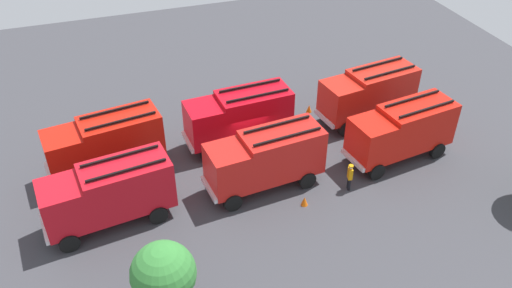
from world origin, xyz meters
name	(u,v)px	position (x,y,z in m)	size (l,w,h in m)	color
ground_plane	(256,161)	(0.00, 0.00, 0.00)	(55.51, 55.51, 0.00)	#38383D
fire_truck_0	(369,92)	(-9.29, -2.35, 2.15)	(7.47, 3.56, 3.88)	red
fire_truck_1	(239,115)	(0.33, -2.45, 2.15)	(7.33, 3.09, 3.88)	red
fire_truck_2	(105,142)	(9.10, -2.23, 2.15)	(7.48, 3.58, 3.88)	red
fire_truck_3	(402,130)	(-9.00, 2.54, 2.15)	(7.46, 3.53, 3.88)	red
fire_truck_4	(266,158)	(0.23, 2.46, 2.15)	(7.40, 3.30, 3.88)	red
fire_truck_5	(109,192)	(9.41, 2.60, 2.15)	(7.45, 3.48, 3.88)	red
firefighter_0	(350,176)	(-4.45, 4.43, 1.04)	(0.33, 0.47, 1.83)	black
firefighter_1	(223,113)	(0.77, -4.94, 0.92)	(0.27, 0.43, 1.64)	black
firefighter_2	(235,102)	(-0.44, -6.11, 0.90)	(0.44, 0.48, 1.62)	black
tree_1	(163,274)	(7.72, 9.99, 3.07)	(2.94, 2.94, 4.56)	brown
traffic_cone_0	(304,201)	(-1.34, 4.88, 0.30)	(0.42, 0.42, 0.60)	#F2600C
traffic_cone_1	(309,109)	(-5.68, -4.40, 0.29)	(0.41, 0.41, 0.59)	#F2600C
traffic_cone_2	(258,155)	(-0.20, -0.18, 0.32)	(0.45, 0.45, 0.64)	#F2600C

